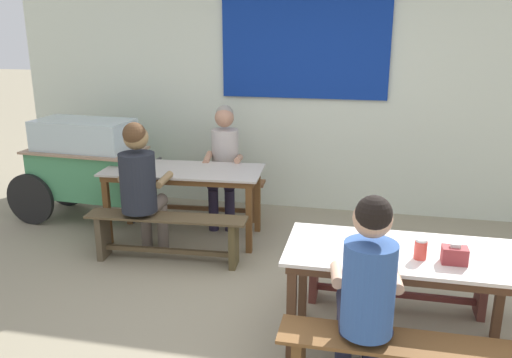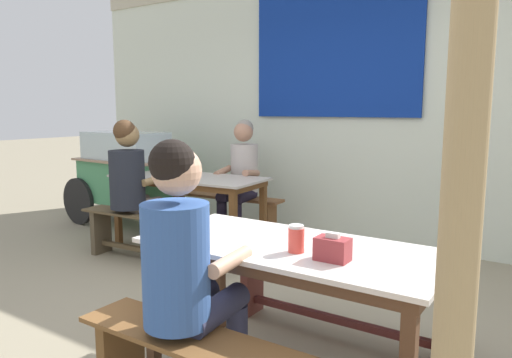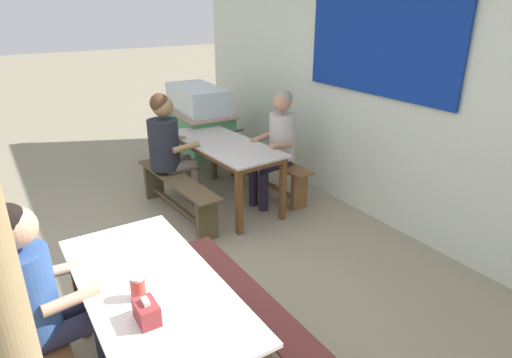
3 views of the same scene
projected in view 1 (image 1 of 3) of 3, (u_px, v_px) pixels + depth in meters
The scene contains 13 objects.
ground_plane at pixel (273, 311), 4.19m from camera, with size 40.00×40.00×0.00m, color gray.
backdrop_wall at pixel (314, 76), 6.15m from camera, with size 7.40×0.23×3.08m.
dining_table_far at pixel (183, 176), 5.46m from camera, with size 1.68×0.79×0.76m.
dining_table_near at pixel (404, 262), 3.50m from camera, with size 1.57×0.73×0.76m.
bench_far_back at pixel (199, 192), 6.14m from camera, with size 1.54×0.34×0.46m.
bench_far_front at pixel (167, 233), 4.99m from camera, with size 1.55×0.36×0.46m.
bench_near_back at pixel (396, 273), 4.18m from camera, with size 1.54×0.25×0.46m.
food_cart at pixel (84, 161), 6.00m from camera, with size 1.68×0.79×1.17m.
person_left_back_turned at pixel (140, 181), 4.94m from camera, with size 0.45×0.53×1.35m.
person_near_front at pixel (367, 285), 3.02m from camera, with size 0.44×0.59×1.33m.
person_center_facing at pixel (224, 157), 5.90m from camera, with size 0.45×0.58×1.34m.
tissue_box at pixel (455, 255), 3.29m from camera, with size 0.16×0.10×0.13m.
condiment_jar at pixel (421, 249), 3.35m from camera, with size 0.08×0.08×0.14m.
Camera 1 is at (0.66, -3.66, 2.20)m, focal length 36.87 mm.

